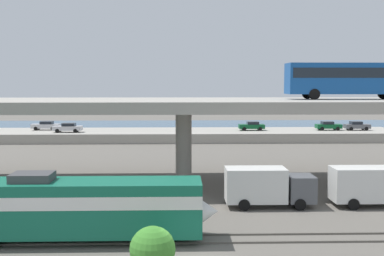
{
  "coord_description": "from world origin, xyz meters",
  "views": [
    {
      "loc": [
        -0.4,
        -23.96,
        9.53
      ],
      "look_at": [
        0.93,
        25.26,
        4.81
      ],
      "focal_mm": 44.19,
      "sensor_mm": 36.0,
      "label": 1
    }
  ],
  "objects": [
    {
      "name": "rail_strip_near",
      "position": [
        0.0,
        3.25,
        0.06
      ],
      "size": [
        110.0,
        0.12,
        0.12
      ],
      "primitive_type": "cube",
      "color": "#59544C",
      "rests_on": "ground_plane"
    },
    {
      "name": "service_truck_east",
      "position": [
        14.56,
        11.55,
        1.64
      ],
      "size": [
        6.8,
        2.46,
        3.04
      ],
      "color": "#9E998C",
      "rests_on": "ground_plane"
    },
    {
      "name": "train_locomotive",
      "position": [
        -5.86,
        4.0,
        2.19
      ],
      "size": [
        16.09,
        3.04,
        4.18
      ],
      "color": "#14664C",
      "rests_on": "ground_plane"
    },
    {
      "name": "harbor_water",
      "position": [
        0.0,
        78.0,
        0.0
      ],
      "size": [
        140.0,
        36.0,
        0.01
      ],
      "primitive_type": "cube",
      "color": "#385B7A",
      "rests_on": "ground_plane"
    },
    {
      "name": "highway_overpass",
      "position": [
        -0.0,
        20.0,
        7.24
      ],
      "size": [
        96.0,
        12.89,
        7.98
      ],
      "color": "#9E998E",
      "rests_on": "ground_plane"
    },
    {
      "name": "shrub_right",
      "position": [
        -1.77,
        -0.8,
        1.17
      ],
      "size": [
        2.33,
        2.33,
        2.33
      ],
      "primitive_type": "sphere",
      "color": "#3D862C",
      "rests_on": "ground_plane"
    },
    {
      "name": "pier_parking_lot",
      "position": [
        0.0,
        55.0,
        0.77
      ],
      "size": [
        72.65,
        11.4,
        1.54
      ],
      "primitive_type": "cube",
      "color": "#9E998E",
      "rests_on": "ground_plane"
    },
    {
      "name": "transit_bus_on_overpass",
      "position": [
        15.79,
        20.48,
        10.04
      ],
      "size": [
        12.0,
        2.68,
        3.4
      ],
      "color": "#14478C",
      "rests_on": "highway_overpass"
    },
    {
      "name": "parked_car_3",
      "position": [
        29.66,
        54.76,
        2.31
      ],
      "size": [
        4.15,
        1.84,
        1.5
      ],
      "color": "#515459",
      "rests_on": "pier_parking_lot"
    },
    {
      "name": "parked_car_0",
      "position": [
        11.81,
        54.94,
        2.31
      ],
      "size": [
        4.3,
        1.95,
        1.5
      ],
      "rotation": [
        0.0,
        0.0,
        3.14
      ],
      "color": "#0C4C26",
      "rests_on": "pier_parking_lot"
    },
    {
      "name": "service_truck_west",
      "position": [
        6.32,
        11.55,
        1.64
      ],
      "size": [
        6.8,
        2.46,
        3.04
      ],
      "color": "#515459",
      "rests_on": "ground_plane"
    },
    {
      "name": "parked_car_2",
      "position": [
        24.83,
        54.94,
        2.31
      ],
      "size": [
        4.24,
        1.88,
        1.5
      ],
      "color": "#0C4C26",
      "rests_on": "pier_parking_lot"
    },
    {
      "name": "rail_strip_far",
      "position": [
        0.0,
        4.75,
        0.06
      ],
      "size": [
        110.0,
        0.12,
        0.12
      ],
      "primitive_type": "cube",
      "color": "#59544C",
      "rests_on": "ground_plane"
    },
    {
      "name": "parked_car_4",
      "position": [
        -23.11,
        56.51,
        2.31
      ],
      "size": [
        4.56,
        1.84,
        1.5
      ],
      "rotation": [
        0.0,
        0.0,
        3.14
      ],
      "color": "#B7B7BC",
      "rests_on": "pier_parking_lot"
    },
    {
      "name": "parked_car_1",
      "position": [
        -18.49,
        52.67,
        2.31
      ],
      "size": [
        4.63,
        1.9,
        1.5
      ],
      "rotation": [
        0.0,
        0.0,
        3.14
      ],
      "color": "#B7B7BC",
      "rests_on": "pier_parking_lot"
    }
  ]
}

